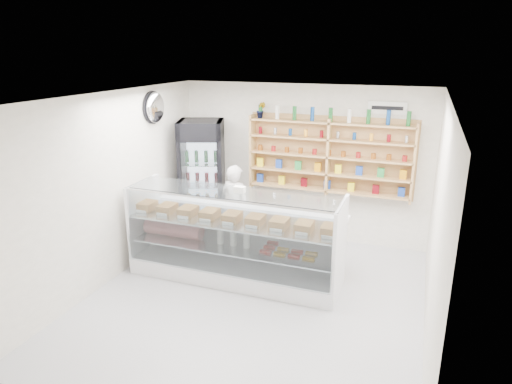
% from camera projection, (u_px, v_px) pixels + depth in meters
% --- Properties ---
extents(room, '(5.00, 5.00, 5.00)m').
position_uv_depth(room, '(254.00, 206.00, 5.98)').
color(room, '#B5B4B9').
rests_on(room, ground).
extents(display_counter, '(3.20, 0.96, 1.39)m').
position_uv_depth(display_counter, '(235.00, 254.00, 6.95)').
color(display_counter, white).
rests_on(display_counter, floor).
extents(shop_worker, '(0.61, 0.47, 1.50)m').
position_uv_depth(shop_worker, '(235.00, 207.00, 7.91)').
color(shop_worker, silver).
rests_on(shop_worker, floor).
extents(drinks_cooler, '(0.99, 0.97, 2.16)m').
position_uv_depth(drinks_cooler, '(202.00, 179.00, 8.37)').
color(drinks_cooler, black).
rests_on(drinks_cooler, floor).
extents(wall_shelving, '(2.84, 0.28, 1.33)m').
position_uv_depth(wall_shelving, '(329.00, 157.00, 7.85)').
color(wall_shelving, tan).
rests_on(wall_shelving, back_wall).
extents(potted_plant, '(0.18, 0.16, 0.29)m').
position_uv_depth(potted_plant, '(261.00, 110.00, 8.04)').
color(potted_plant, '#1E6626').
rests_on(potted_plant, wall_shelving).
extents(security_mirror, '(0.15, 0.50, 0.50)m').
position_uv_depth(security_mirror, '(155.00, 108.00, 7.46)').
color(security_mirror, silver).
rests_on(security_mirror, left_wall).
extents(wall_sign, '(0.62, 0.03, 0.20)m').
position_uv_depth(wall_sign, '(387.00, 108.00, 7.41)').
color(wall_sign, white).
rests_on(wall_sign, back_wall).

